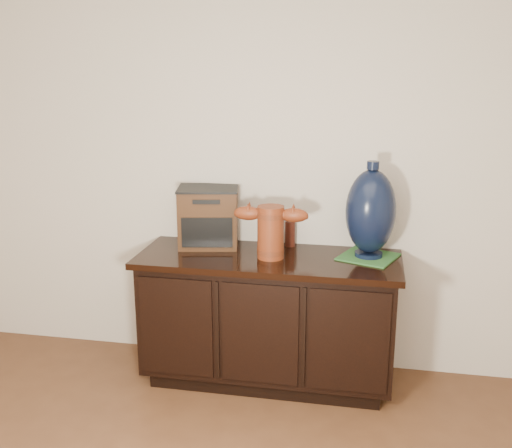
% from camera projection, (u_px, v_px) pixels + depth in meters
% --- Properties ---
extents(room, '(5.00, 5.00, 5.00)m').
position_uv_depth(room, '(59.00, 346.00, 1.07)').
color(room, '#54321D').
rests_on(room, ground).
extents(sideboard, '(1.46, 0.56, 0.75)m').
position_uv_depth(sideboard, '(268.00, 318.00, 3.42)').
color(sideboard, black).
rests_on(sideboard, ground).
extents(terracotta_vessel, '(0.41, 0.15, 0.29)m').
position_uv_depth(terracotta_vessel, '(271.00, 229.00, 3.25)').
color(terracotta_vessel, maroon).
rests_on(terracotta_vessel, sideboard).
extents(tv_radio, '(0.39, 0.34, 0.35)m').
position_uv_depth(tv_radio, '(208.00, 217.00, 3.48)').
color(tv_radio, '#3C210F').
rests_on(tv_radio, sideboard).
extents(green_mat, '(0.36, 0.36, 0.01)m').
position_uv_depth(green_mat, '(368.00, 257.00, 3.30)').
color(green_mat, '#2E632C').
rests_on(green_mat, sideboard).
extents(lamp_base, '(0.35, 0.35, 0.53)m').
position_uv_depth(lamp_base, '(371.00, 212.00, 3.24)').
color(lamp_base, black).
rests_on(lamp_base, green_mat).
extents(spray_can, '(0.06, 0.06, 0.18)m').
position_uv_depth(spray_can, '(290.00, 232.00, 3.49)').
color(spray_can, '#5D1D10').
rests_on(spray_can, sideboard).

